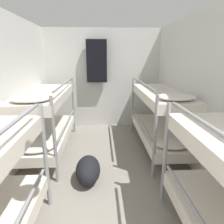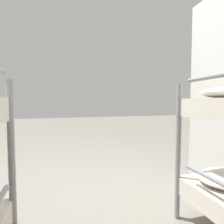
# 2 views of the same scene
# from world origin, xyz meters

# --- Properties ---
(wall_back) EXTENTS (2.69, 0.06, 2.21)m
(wall_back) POSITION_xyz_m (0.00, 5.09, 1.11)
(wall_back) COLOR silver
(wall_back) RESTS_ON ground_plane
(bunk_stack_left_far) EXTENTS (0.66, 1.88, 1.21)m
(bunk_stack_left_far) POSITION_xyz_m (-0.96, 3.70, 0.65)
(bunk_stack_left_far) COLOR gray
(bunk_stack_left_far) RESTS_ON ground_plane
(bunk_stack_right_far) EXTENTS (0.66, 1.88, 1.21)m
(bunk_stack_right_far) POSITION_xyz_m (0.96, 3.70, 0.65)
(bunk_stack_right_far) COLOR gray
(bunk_stack_right_far) RESTS_ON ground_plane
(duffel_bag) EXTENTS (0.33, 0.55, 0.33)m
(duffel_bag) POSITION_xyz_m (-0.23, 2.83, 0.16)
(duffel_bag) COLOR black
(duffel_bag) RESTS_ON ground_plane
(hanging_coat) EXTENTS (0.44, 0.12, 0.90)m
(hanging_coat) POSITION_xyz_m (-0.13, 4.94, 1.51)
(hanging_coat) COLOR black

